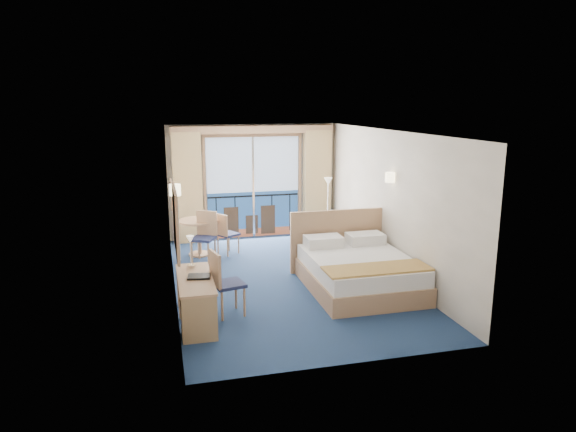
% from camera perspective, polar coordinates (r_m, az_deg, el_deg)
% --- Properties ---
extents(floor, '(6.50, 6.50, 0.00)m').
position_cam_1_polar(floor, '(9.55, -0.26, -7.02)').
color(floor, navy).
rests_on(floor, ground).
extents(room_walls, '(4.04, 6.54, 2.72)m').
position_cam_1_polar(room_walls, '(9.11, -0.27, 3.57)').
color(room_walls, beige).
rests_on(room_walls, ground).
extents(balcony_door, '(2.36, 0.03, 2.52)m').
position_cam_1_polar(balcony_door, '(12.32, -3.91, 2.90)').
color(balcony_door, navy).
rests_on(balcony_door, room_walls).
extents(curtain_left, '(0.65, 0.22, 2.55)m').
position_cam_1_polar(curtain_left, '(11.98, -11.07, 3.06)').
color(curtain_left, tan).
rests_on(curtain_left, room_walls).
extents(curtain_right, '(0.65, 0.22, 2.55)m').
position_cam_1_polar(curtain_right, '(12.52, 3.25, 3.68)').
color(curtain_right, tan).
rests_on(curtain_right, room_walls).
extents(pelmet, '(3.80, 0.25, 0.18)m').
position_cam_1_polar(pelmet, '(12.05, -3.87, 9.57)').
color(pelmet, tan).
rests_on(pelmet, room_walls).
extents(mirror, '(0.05, 1.25, 0.95)m').
position_cam_1_polar(mirror, '(7.42, -12.34, -0.57)').
color(mirror, tan).
rests_on(mirror, room_walls).
extents(wall_print, '(0.04, 0.42, 0.52)m').
position_cam_1_polar(wall_print, '(9.32, -12.80, 2.36)').
color(wall_print, tan).
rests_on(wall_print, room_walls).
extents(sconce_left, '(0.18, 0.18, 0.18)m').
position_cam_1_polar(sconce_left, '(8.25, -12.45, 2.85)').
color(sconce_left, beige).
rests_on(sconce_left, room_walls).
extents(sconce_right, '(0.18, 0.18, 0.18)m').
position_cam_1_polar(sconce_right, '(9.61, 11.28, 4.24)').
color(sconce_right, beige).
rests_on(sconce_right, room_walls).
extents(bed, '(1.90, 2.25, 1.19)m').
position_cam_1_polar(bed, '(9.09, 7.76, -5.94)').
color(bed, tan).
rests_on(bed, ground).
extents(nightstand, '(0.43, 0.41, 0.56)m').
position_cam_1_polar(nightstand, '(10.65, 8.08, -3.50)').
color(nightstand, tan).
rests_on(nightstand, ground).
extents(phone, '(0.18, 0.14, 0.08)m').
position_cam_1_polar(phone, '(10.58, 8.31, -1.83)').
color(phone, silver).
rests_on(phone, nightstand).
extents(armchair, '(1.19, 1.19, 0.78)m').
position_cam_1_polar(armchair, '(11.59, 5.48, -1.55)').
color(armchair, '#484C57').
rests_on(armchair, ground).
extents(floor_lamp, '(0.21, 0.21, 1.50)m').
position_cam_1_polar(floor_lamp, '(11.94, 4.47, 2.55)').
color(floor_lamp, silver).
rests_on(floor_lamp, ground).
extents(desk, '(0.50, 1.47, 0.69)m').
position_cam_1_polar(desk, '(7.41, -9.97, -10.00)').
color(desk, tan).
rests_on(desk, ground).
extents(desk_chair, '(0.53, 0.53, 1.03)m').
position_cam_1_polar(desk_chair, '(7.86, -7.23, -7.03)').
color(desk_chair, '#20264B').
rests_on(desk_chair, ground).
extents(folder, '(0.36, 0.29, 0.03)m').
position_cam_1_polar(folder, '(7.67, -9.85, -6.64)').
color(folder, black).
rests_on(folder, desk).
extents(desk_lamp, '(0.13, 0.13, 0.48)m').
position_cam_1_polar(desk_lamp, '(8.05, -10.79, -3.16)').
color(desk_lamp, silver).
rests_on(desk_lamp, desk).
extents(round_table, '(0.85, 0.85, 0.77)m').
position_cam_1_polar(round_table, '(11.04, -9.86, -1.36)').
color(round_table, tan).
rests_on(round_table, ground).
extents(table_chair_a, '(0.54, 0.54, 0.90)m').
position_cam_1_polar(table_chair_a, '(11.00, -7.00, -1.72)').
color(table_chair_a, '#20264B').
rests_on(table_chair_a, ground).
extents(table_chair_b, '(0.60, 0.61, 1.03)m').
position_cam_1_polar(table_chair_b, '(10.61, -9.23, -1.92)').
color(table_chair_b, '#20264B').
rests_on(table_chair_b, ground).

